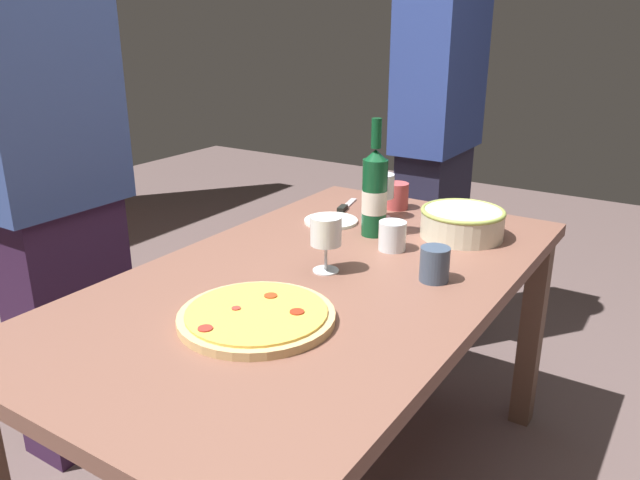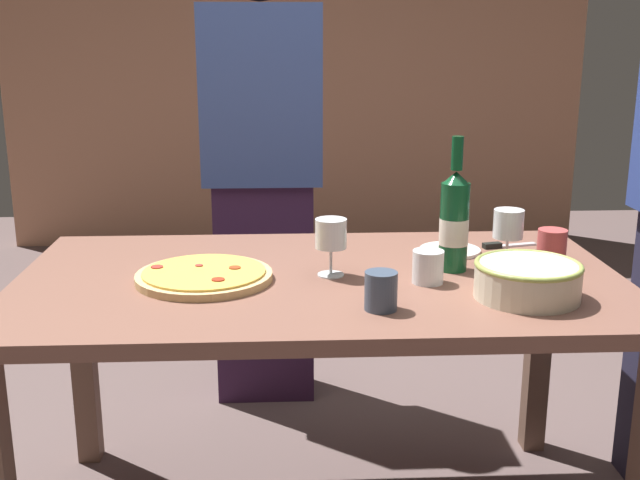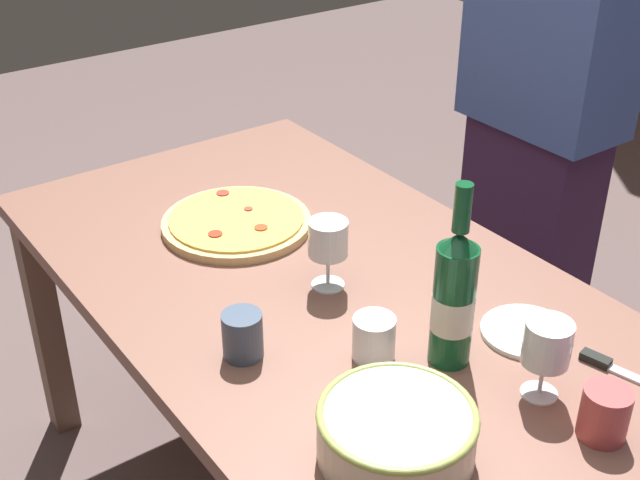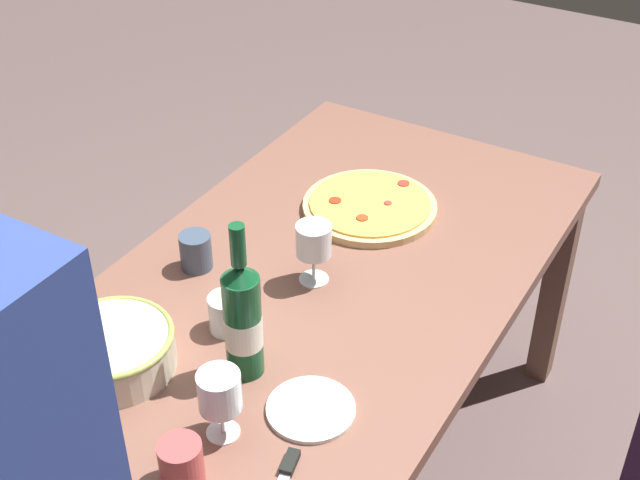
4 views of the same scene
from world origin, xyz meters
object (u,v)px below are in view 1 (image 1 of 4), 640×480
(wine_bottle, at_px, (375,192))
(cup_ceramic, at_px, (435,264))
(side_plate, at_px, (331,221))
(person_guest_left, at_px, (55,198))
(pizza_knife, at_px, (345,206))
(cup_amber, at_px, (397,196))
(person_host, at_px, (436,142))
(serving_bowl, at_px, (462,222))
(pizza, at_px, (257,316))
(wine_glass_near_pizza, at_px, (382,188))
(dining_table, at_px, (320,306))
(wine_glass_by_bottle, at_px, (325,234))
(cup_spare, at_px, (392,236))

(wine_bottle, relative_size, cup_ceramic, 3.99)
(side_plate, height_order, person_guest_left, person_guest_left)
(cup_ceramic, distance_m, pizza_knife, 0.68)
(cup_amber, xyz_separation_m, person_host, (0.51, 0.07, 0.10))
(wine_bottle, relative_size, cup_amber, 3.93)
(side_plate, bearing_deg, serving_bowl, -76.65)
(pizza, xyz_separation_m, pizza_knife, (0.86, 0.28, -0.01))
(wine_glass_near_pizza, height_order, pizza_knife, wine_glass_near_pizza)
(cup_ceramic, xyz_separation_m, person_host, (1.04, 0.44, 0.10))
(cup_amber, height_order, pizza_knife, cup_amber)
(dining_table, relative_size, wine_bottle, 4.41)
(wine_bottle, relative_size, wine_glass_near_pizza, 2.39)
(wine_glass_by_bottle, xyz_separation_m, pizza_knife, (0.53, 0.25, -0.10))
(serving_bowl, distance_m, cup_amber, 0.35)
(cup_spare, xyz_separation_m, side_plate, (0.12, 0.29, -0.04))
(cup_amber, distance_m, person_guest_left, 1.13)
(dining_table, height_order, pizza, pizza)
(cup_amber, bearing_deg, pizza_knife, 121.24)
(pizza_knife, xyz_separation_m, person_host, (0.60, -0.08, 0.14))
(person_guest_left, bearing_deg, cup_spare, 14.15)
(wine_bottle, bearing_deg, serving_bowl, -61.36)
(dining_table, distance_m, pizza, 0.32)
(pizza, distance_m, wine_glass_near_pizza, 0.84)
(side_plate, relative_size, pizza_knife, 1.03)
(pizza, relative_size, cup_spare, 4.16)
(person_host, bearing_deg, cup_spare, 7.05)
(wine_bottle, xyz_separation_m, side_plate, (0.03, 0.18, -0.13))
(wine_bottle, relative_size, person_host, 0.21)
(cup_spare, bearing_deg, side_plate, 67.27)
(pizza, relative_size, person_host, 0.20)
(wine_glass_by_bottle, bearing_deg, wine_glass_near_pizza, 10.59)
(dining_table, xyz_separation_m, cup_spare, (0.27, -0.07, 0.14))
(serving_bowl, bearing_deg, cup_ceramic, -169.99)
(cup_spare, bearing_deg, cup_ceramic, -126.88)
(person_guest_left, bearing_deg, cup_ceramic, 3.63)
(wine_glass_by_bottle, distance_m, cup_spare, 0.26)
(wine_bottle, bearing_deg, side_plate, 79.80)
(cup_amber, height_order, person_host, person_host)
(wine_bottle, xyz_separation_m, person_guest_left, (-0.53, 0.83, -0.02))
(pizza, bearing_deg, wine_glass_by_bottle, 5.00)
(cup_ceramic, distance_m, side_plate, 0.55)
(serving_bowl, distance_m, wine_glass_near_pizza, 0.31)
(pizza, distance_m, cup_spare, 0.58)
(cup_spare, bearing_deg, pizza_knife, 48.90)
(cup_ceramic, distance_m, person_host, 1.13)
(dining_table, bearing_deg, cup_ceramic, -64.59)
(pizza, distance_m, cup_amber, 0.97)
(wine_glass_near_pizza, relative_size, cup_ceramic, 1.67)
(pizza, bearing_deg, cup_amber, 7.51)
(dining_table, height_order, wine_glass_by_bottle, wine_glass_by_bottle)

